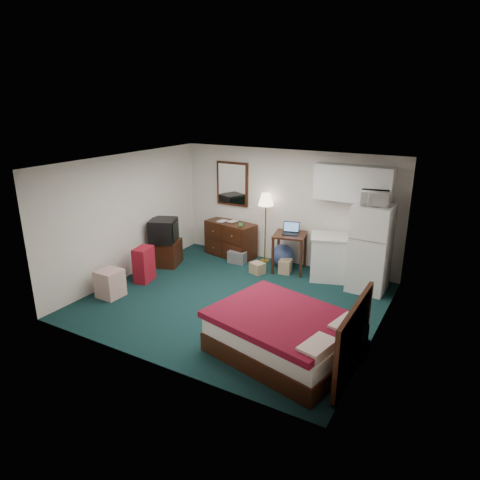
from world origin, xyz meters
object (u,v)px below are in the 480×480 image
Objects in this scene: dresser at (231,239)px; tv_stand at (167,253)px; kitchen_counter at (331,258)px; fridge at (370,248)px; floor_lamp at (265,228)px; suitcase at (144,264)px; desk at (289,252)px; bed at (284,335)px.

tv_stand is (-0.94, -1.19, -0.13)m from dresser.
fridge is (0.78, -0.15, 0.40)m from kitchen_counter.
kitchen_counter is at bearing -1.21° from tv_stand.
kitchen_counter is (1.61, -0.22, -0.34)m from floor_lamp.
kitchen_counter is 3.56m from tv_stand.
floor_lamp is at bearing 153.82° from kitchen_counter.
suitcase is at bearing -154.58° from fridge.
floor_lamp is 0.93× the size of fridge.
fridge is 4.31m from tv_stand.
kitchen_counter reaches higher than desk.
floor_lamp reaches higher than kitchen_counter.
bed is (0.28, -2.96, -0.13)m from kitchen_counter.
dresser is 0.76× the size of floor_lamp.
tv_stand is at bearing -171.17° from desk.
suitcase is (-0.76, -2.12, -0.05)m from dresser.
bed is (-0.49, -2.81, -0.53)m from fridge.
floor_lamp is (0.86, 0.07, 0.38)m from dresser.
floor_lamp is at bearing 42.62° from suitcase.
desk is 1.74m from fridge.
desk is 3.02m from suitcase.
fridge is at bearing -6.14° from tv_stand.
desk reaches higher than bed.
dresser is 0.70× the size of fridge.
desk is at bearing 124.79° from bed.
desk is 1.17× the size of suitcase.
tv_stand is 0.95m from suitcase.
dresser reaches higher than bed.
desk is (0.70, -0.25, -0.37)m from floor_lamp.
fridge is at bearing -17.27° from desk.
fridge is at bearing 92.76° from bed.
suitcase reaches higher than tv_stand.
fridge is (2.38, -0.37, 0.06)m from floor_lamp.
dresser reaches higher than suitcase.
tv_stand is 0.85× the size of suitcase.
bed is at bearing -102.87° from kitchen_counter.
fridge reaches higher than tv_stand.
suitcase is at bearing -126.49° from floor_lamp.
dresser is 2.25m from suitcase.
fridge is (3.24, -0.30, 0.43)m from dresser.
dresser is 0.62× the size of bed.
suitcase reaches higher than bed.
tv_stand is (-2.49, -1.01, -0.14)m from desk.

